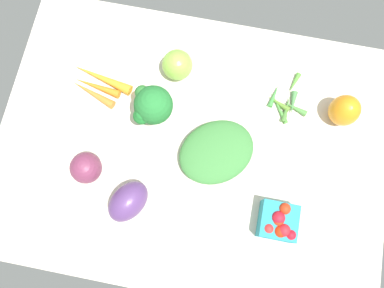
{
  "coord_description": "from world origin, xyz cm",
  "views": [
    {
      "loc": [
        4.58,
        -23.56,
        101.07
      ],
      "look_at": [
        0.0,
        0.0,
        4.0
      ],
      "focal_mm": 35.77,
      "sensor_mm": 36.0,
      "label": 1
    }
  ],
  "objects_px": {
    "bell_pepper_orange": "(344,110)",
    "carrot_bunch": "(99,84)",
    "broccoli_head": "(152,106)",
    "heirloom_tomato_green": "(177,65)",
    "okra_pile": "(286,102)",
    "berry_basket": "(278,222)",
    "leafy_greens_clump": "(216,152)",
    "eggplant": "(128,201)",
    "red_onion_near_basket": "(86,168)"
  },
  "relations": [
    {
      "from": "bell_pepper_orange",
      "to": "okra_pile",
      "type": "xyz_separation_m",
      "value": [
        -0.14,
        0.01,
        -0.04
      ]
    },
    {
      "from": "berry_basket",
      "to": "leafy_greens_clump",
      "type": "bearing_deg",
      "value": 140.66
    },
    {
      "from": "bell_pepper_orange",
      "to": "carrot_bunch",
      "type": "distance_m",
      "value": 0.66
    },
    {
      "from": "okra_pile",
      "to": "berry_basket",
      "type": "relative_size",
      "value": 1.69
    },
    {
      "from": "berry_basket",
      "to": "heirloom_tomato_green",
      "type": "bearing_deg",
      "value": 132.18
    },
    {
      "from": "broccoli_head",
      "to": "heirloom_tomato_green",
      "type": "bearing_deg",
      "value": 76.67
    },
    {
      "from": "bell_pepper_orange",
      "to": "broccoli_head",
      "type": "height_order",
      "value": "broccoli_head"
    },
    {
      "from": "heirloom_tomato_green",
      "to": "okra_pile",
      "type": "relative_size",
      "value": 0.54
    },
    {
      "from": "berry_basket",
      "to": "eggplant",
      "type": "distance_m",
      "value": 0.37
    },
    {
      "from": "bell_pepper_orange",
      "to": "okra_pile",
      "type": "relative_size",
      "value": 0.64
    },
    {
      "from": "leafy_greens_clump",
      "to": "broccoli_head",
      "type": "height_order",
      "value": "broccoli_head"
    },
    {
      "from": "red_onion_near_basket",
      "to": "broccoli_head",
      "type": "height_order",
      "value": "broccoli_head"
    },
    {
      "from": "red_onion_near_basket",
      "to": "eggplant",
      "type": "xyz_separation_m",
      "value": [
        0.12,
        -0.06,
        -0.0
      ]
    },
    {
      "from": "red_onion_near_basket",
      "to": "leafy_greens_clump",
      "type": "bearing_deg",
      "value": 18.71
    },
    {
      "from": "heirloom_tomato_green",
      "to": "okra_pile",
      "type": "height_order",
      "value": "heirloom_tomato_green"
    },
    {
      "from": "eggplant",
      "to": "broccoli_head",
      "type": "height_order",
      "value": "broccoli_head"
    },
    {
      "from": "heirloom_tomato_green",
      "to": "bell_pepper_orange",
      "type": "distance_m",
      "value": 0.46
    },
    {
      "from": "heirloom_tomato_green",
      "to": "leafy_greens_clump",
      "type": "relative_size",
      "value": 0.41
    },
    {
      "from": "leafy_greens_clump",
      "to": "carrot_bunch",
      "type": "bearing_deg",
      "value": 159.89
    },
    {
      "from": "heirloom_tomato_green",
      "to": "berry_basket",
      "type": "height_order",
      "value": "heirloom_tomato_green"
    },
    {
      "from": "leafy_greens_clump",
      "to": "berry_basket",
      "type": "distance_m",
      "value": 0.23
    },
    {
      "from": "bell_pepper_orange",
      "to": "leafy_greens_clump",
      "type": "xyz_separation_m",
      "value": [
        -0.31,
        -0.17,
        -0.02
      ]
    },
    {
      "from": "bell_pepper_orange",
      "to": "eggplant",
      "type": "relative_size",
      "value": 0.86
    },
    {
      "from": "okra_pile",
      "to": "broccoli_head",
      "type": "xyz_separation_m",
      "value": [
        -0.34,
        -0.11,
        0.08
      ]
    },
    {
      "from": "bell_pepper_orange",
      "to": "berry_basket",
      "type": "bearing_deg",
      "value": -111.94
    },
    {
      "from": "carrot_bunch",
      "to": "berry_basket",
      "type": "relative_size",
      "value": 1.95
    },
    {
      "from": "eggplant",
      "to": "carrot_bunch",
      "type": "bearing_deg",
      "value": 58.91
    },
    {
      "from": "leafy_greens_clump",
      "to": "eggplant",
      "type": "height_order",
      "value": "eggplant"
    },
    {
      "from": "broccoli_head",
      "to": "eggplant",
      "type": "bearing_deg",
      "value": -92.96
    },
    {
      "from": "leafy_greens_clump",
      "to": "berry_basket",
      "type": "bearing_deg",
      "value": -39.34
    },
    {
      "from": "heirloom_tomato_green",
      "to": "broccoli_head",
      "type": "relative_size",
      "value": 0.59
    },
    {
      "from": "red_onion_near_basket",
      "to": "berry_basket",
      "type": "distance_m",
      "value": 0.5
    },
    {
      "from": "leafy_greens_clump",
      "to": "berry_basket",
      "type": "relative_size",
      "value": 2.22
    },
    {
      "from": "bell_pepper_orange",
      "to": "red_onion_near_basket",
      "type": "height_order",
      "value": "bell_pepper_orange"
    },
    {
      "from": "okra_pile",
      "to": "red_onion_near_basket",
      "type": "bearing_deg",
      "value": -149.29
    },
    {
      "from": "heirloom_tomato_green",
      "to": "broccoli_head",
      "type": "distance_m",
      "value": 0.15
    },
    {
      "from": "carrot_bunch",
      "to": "berry_basket",
      "type": "xyz_separation_m",
      "value": [
        0.53,
        -0.28,
        0.02
      ]
    },
    {
      "from": "bell_pepper_orange",
      "to": "carrot_bunch",
      "type": "height_order",
      "value": "bell_pepper_orange"
    },
    {
      "from": "heirloom_tomato_green",
      "to": "berry_basket",
      "type": "xyz_separation_m",
      "value": [
        0.33,
        -0.36,
        -0.0
      ]
    },
    {
      "from": "eggplant",
      "to": "leafy_greens_clump",
      "type": "bearing_deg",
      "value": -17.82
    },
    {
      "from": "broccoli_head",
      "to": "carrot_bunch",
      "type": "bearing_deg",
      "value": 161.14
    },
    {
      "from": "broccoli_head",
      "to": "berry_basket",
      "type": "bearing_deg",
      "value": -31.15
    },
    {
      "from": "red_onion_near_basket",
      "to": "leafy_greens_clump",
      "type": "height_order",
      "value": "red_onion_near_basket"
    },
    {
      "from": "berry_basket",
      "to": "eggplant",
      "type": "bearing_deg",
      "value": -176.69
    },
    {
      "from": "red_onion_near_basket",
      "to": "eggplant",
      "type": "distance_m",
      "value": 0.14
    },
    {
      "from": "okra_pile",
      "to": "carrot_bunch",
      "type": "bearing_deg",
      "value": -174.59
    },
    {
      "from": "red_onion_near_basket",
      "to": "bell_pepper_orange",
      "type": "bearing_deg",
      "value": 23.7
    },
    {
      "from": "red_onion_near_basket",
      "to": "okra_pile",
      "type": "height_order",
      "value": "red_onion_near_basket"
    },
    {
      "from": "bell_pepper_orange",
      "to": "berry_basket",
      "type": "distance_m",
      "value": 0.34
    },
    {
      "from": "heirloom_tomato_green",
      "to": "bell_pepper_orange",
      "type": "xyz_separation_m",
      "value": [
        0.45,
        -0.05,
        0.01
      ]
    }
  ]
}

